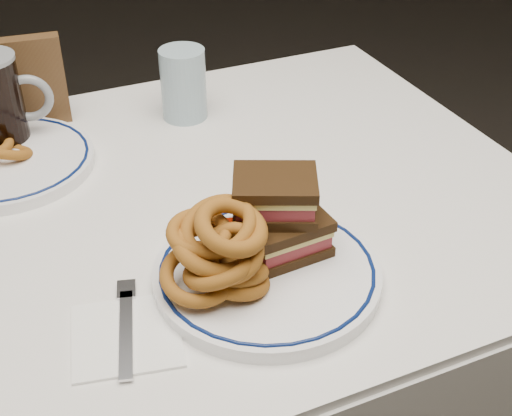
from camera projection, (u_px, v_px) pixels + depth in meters
name	position (u px, v px, depth m)	size (l,w,h in m)	color
dining_table	(141.00, 267.00, 1.12)	(1.27, 0.87, 0.75)	white
main_plate	(267.00, 273.00, 0.92)	(0.30, 0.30, 0.02)	white
reuben_sandwich	(280.00, 215.00, 0.92)	(0.13, 0.12, 0.11)	black
onion_rings_main	(219.00, 253.00, 0.86)	(0.14, 0.13, 0.14)	brown
ketchup_ramekin	(232.00, 235.00, 0.95)	(0.05, 0.05, 0.03)	white
water_glass	(183.00, 84.00, 1.27)	(0.08, 0.08, 0.13)	#97B4C3
far_plate	(5.00, 161.00, 1.16)	(0.28, 0.28, 0.02)	white
napkin_fork	(126.00, 333.00, 0.85)	(0.15, 0.17, 0.01)	white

